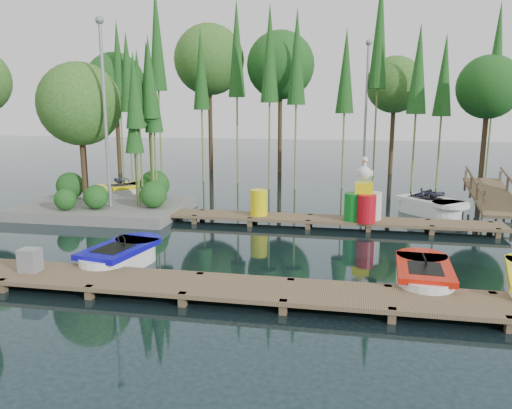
% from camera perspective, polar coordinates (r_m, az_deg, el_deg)
% --- Properties ---
extents(ground_plane, '(90.00, 90.00, 0.00)m').
position_cam_1_polar(ground_plane, '(15.58, -2.16, -4.26)').
color(ground_plane, '#1D3137').
extents(near_dock, '(18.00, 1.50, 0.50)m').
position_cam_1_polar(near_dock, '(11.38, -7.35, -9.14)').
color(near_dock, brown).
rests_on(near_dock, ground).
extents(far_dock, '(15.00, 1.20, 0.50)m').
position_cam_1_polar(far_dock, '(17.73, 2.81, -1.55)').
color(far_dock, brown).
rests_on(far_dock, ground).
extents(island, '(6.20, 4.20, 6.75)m').
position_cam_1_polar(island, '(20.38, -17.73, 8.02)').
color(island, slate).
rests_on(island, ground).
extents(tree_screen, '(34.42, 18.53, 10.31)m').
position_cam_1_polar(tree_screen, '(25.85, -1.33, 15.69)').
color(tree_screen, '#422F1C').
rests_on(tree_screen, ground).
extents(lamp_island, '(0.30, 0.30, 7.25)m').
position_cam_1_polar(lamp_island, '(19.28, -16.94, 11.11)').
color(lamp_island, gray).
rests_on(lamp_island, ground).
extents(lamp_rear, '(0.30, 0.30, 7.25)m').
position_cam_1_polar(lamp_rear, '(25.61, 12.48, 11.31)').
color(lamp_rear, gray).
rests_on(lamp_rear, ground).
extents(ramp, '(1.50, 3.94, 1.49)m').
position_cam_1_polar(ramp, '(22.13, 25.38, 0.91)').
color(ramp, brown).
rests_on(ramp, ground).
extents(boat_blue, '(1.71, 2.91, 0.92)m').
position_cam_1_polar(boat_blue, '(13.63, -15.24, -5.82)').
color(boat_blue, white).
rests_on(boat_blue, ground).
extents(boat_red, '(1.36, 2.76, 0.91)m').
position_cam_1_polar(boat_red, '(12.33, 18.60, -7.89)').
color(boat_red, white).
rests_on(boat_red, ground).
extents(boat_yellow_far, '(2.95, 2.77, 1.40)m').
position_cam_1_polar(boat_yellow_far, '(23.60, -14.80, 1.53)').
color(boat_yellow_far, white).
rests_on(boat_yellow_far, ground).
extents(boat_white_far, '(2.97, 3.10, 1.40)m').
position_cam_1_polar(boat_white_far, '(20.41, 19.31, -0.21)').
color(boat_white_far, white).
rests_on(boat_white_far, ground).
extents(utility_cabinet, '(0.45, 0.38, 0.55)m').
position_cam_1_polar(utility_cabinet, '(13.05, -24.41, -5.82)').
color(utility_cabinet, gray).
rests_on(utility_cabinet, near_dock).
extents(yellow_barrel, '(0.61, 0.61, 0.92)m').
position_cam_1_polar(yellow_barrel, '(17.74, 0.34, 0.22)').
color(yellow_barrel, yellow).
rests_on(yellow_barrel, far_dock).
extents(drum_cluster, '(1.26, 1.16, 2.18)m').
position_cam_1_polar(drum_cluster, '(17.26, 12.24, 0.26)').
color(drum_cluster, '#0C711D').
rests_on(drum_cluster, far_dock).
extents(seagull_post, '(0.49, 0.26, 0.78)m').
position_cam_1_polar(seagull_post, '(17.43, 10.84, 0.04)').
color(seagull_post, gray).
rests_on(seagull_post, far_dock).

